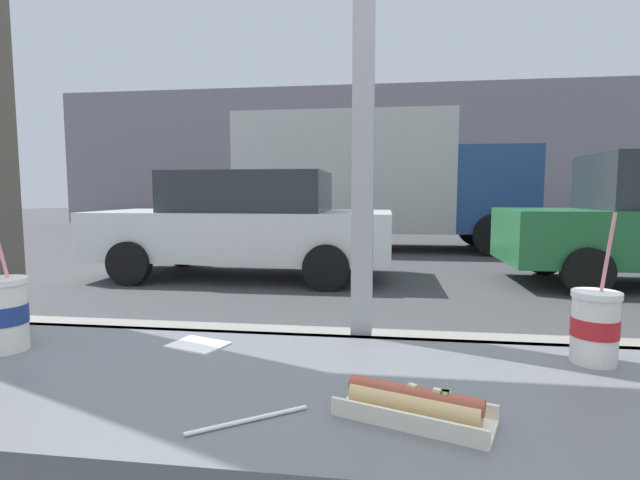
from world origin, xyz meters
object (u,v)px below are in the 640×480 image
object	(u,v)px
parked_car_white	(245,223)
box_truck	(374,178)
soda_cup_left	(2,313)
soda_cup_right	(595,326)
hotdog_tray_near	(414,404)

from	to	relation	value
parked_car_white	box_truck	world-z (taller)	box_truck
soda_cup_left	box_truck	bearing A→B (deg)	87.08
soda_cup_right	box_truck	xyz separation A→B (m)	(-0.70, 10.48, 0.62)
hotdog_tray_near	parked_car_white	world-z (taller)	parked_car_white
soda_cup_left	parked_car_white	bearing A→B (deg)	102.09
hotdog_tray_near	box_truck	xyz separation A→B (m)	(-0.33, 10.77, 0.67)
parked_car_white	box_truck	distance (m)	4.65
soda_cup_right	hotdog_tray_near	bearing A→B (deg)	-141.65
soda_cup_left	parked_car_white	world-z (taller)	parked_car_white
soda_cup_right	parked_car_white	xyz separation A→B (m)	(-2.61, 6.32, -0.22)
soda_cup_left	hotdog_tray_near	distance (m)	0.89
hotdog_tray_near	box_truck	distance (m)	10.80
soda_cup_left	soda_cup_right	xyz separation A→B (m)	(1.24, 0.09, -0.01)
soda_cup_left	box_truck	size ratio (longest dim) A/B	0.05
soda_cup_right	hotdog_tray_near	size ratio (longest dim) A/B	1.21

